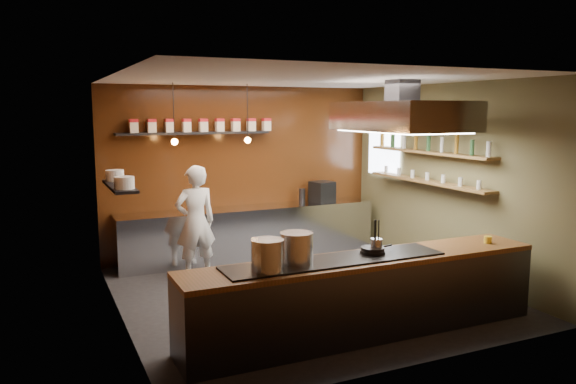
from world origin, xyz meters
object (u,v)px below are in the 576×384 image
stockpot_small (296,248)px  chef (195,222)px  stockpot_large (268,255)px  extractor_hood (402,116)px  espresso_machine (322,192)px

stockpot_small → chef: bearing=96.1°
stockpot_large → stockpot_small: bearing=20.6°
extractor_hood → stockpot_large: (-2.56, -1.30, -1.40)m
espresso_machine → chef: bearing=-176.7°
extractor_hood → stockpot_large: bearing=-153.1°
espresso_machine → chef: 2.73m
espresso_machine → stockpot_large: bearing=-137.9°
stockpot_small → espresso_machine: same height
espresso_machine → chef: (-2.61, -0.77, -0.21)m
extractor_hood → chef: extractor_hood is taller
stockpot_large → espresso_machine: size_ratio=0.90×
stockpot_large → stockpot_small: 0.43m
stockpot_large → chef: size_ratio=0.19×
chef → stockpot_small: bearing=91.5°
stockpot_small → chef: (-0.32, 2.96, -0.23)m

